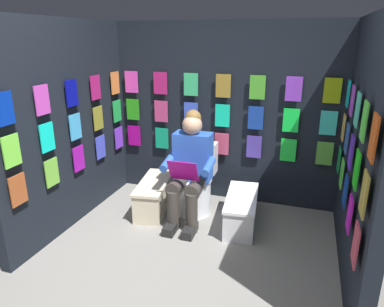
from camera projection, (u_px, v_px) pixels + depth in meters
display_wall_back at (224, 114)px, 4.15m from camera, size 2.75×0.14×2.08m
display_wall_left at (362, 153)px, 2.77m from camera, size 0.14×2.04×2.08m
display_wall_right at (68, 126)px, 3.59m from camera, size 0.14×2.04×2.08m
toilet at (196, 183)px, 4.00m from camera, size 0.41×0.56×0.77m
person_reading at (190, 167)px, 3.71m from camera, size 0.53×0.69×1.19m
comic_longbox_near at (154, 195)px, 4.05m from camera, size 0.43×0.83×0.35m
comic_longbox_far at (241, 210)px, 3.71m from camera, size 0.39×0.82×0.33m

